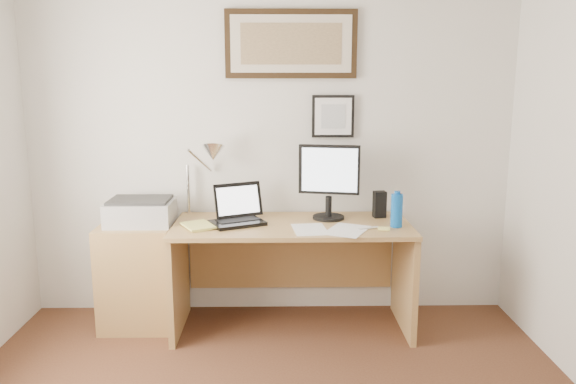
{
  "coord_description": "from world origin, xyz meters",
  "views": [
    {
      "loc": [
        0.06,
        -2.05,
        1.7
      ],
      "look_at": [
        0.12,
        1.43,
        1.01
      ],
      "focal_mm": 35.0,
      "sensor_mm": 36.0,
      "label": 1
    }
  ],
  "objects_px": {
    "water_bottle": "(397,211)",
    "lcd_monitor": "(329,178)",
    "printer": "(141,212)",
    "book": "(185,228)",
    "desk": "(292,253)",
    "side_cabinet": "(138,276)",
    "laptop": "(238,214)"
  },
  "relations": [
    {
      "from": "desk",
      "to": "side_cabinet",
      "type": "bearing_deg",
      "value": -178.11
    },
    {
      "from": "side_cabinet",
      "to": "water_bottle",
      "type": "bearing_deg",
      "value": -4.72
    },
    {
      "from": "lcd_monitor",
      "to": "laptop",
      "type": "bearing_deg",
      "value": -171.46
    },
    {
      "from": "side_cabinet",
      "to": "book",
      "type": "bearing_deg",
      "value": -25.25
    },
    {
      "from": "book",
      "to": "laptop",
      "type": "height_order",
      "value": "laptop"
    },
    {
      "from": "laptop",
      "to": "lcd_monitor",
      "type": "xyz_separation_m",
      "value": [
        0.63,
        0.09,
        0.23
      ]
    },
    {
      "from": "laptop",
      "to": "printer",
      "type": "bearing_deg",
      "value": 175.49
    },
    {
      "from": "book",
      "to": "lcd_monitor",
      "type": "height_order",
      "value": "lcd_monitor"
    },
    {
      "from": "book",
      "to": "lcd_monitor",
      "type": "bearing_deg",
      "value": 14.74
    },
    {
      "from": "book",
      "to": "printer",
      "type": "distance_m",
      "value": 0.4
    },
    {
      "from": "side_cabinet",
      "to": "lcd_monitor",
      "type": "relative_size",
      "value": 1.4
    },
    {
      "from": "book",
      "to": "desk",
      "type": "relative_size",
      "value": 0.15
    },
    {
      "from": "side_cabinet",
      "to": "book",
      "type": "distance_m",
      "value": 0.57
    },
    {
      "from": "water_bottle",
      "to": "laptop",
      "type": "distance_m",
      "value": 1.06
    },
    {
      "from": "side_cabinet",
      "to": "water_bottle",
      "type": "xyz_separation_m",
      "value": [
        1.76,
        -0.15,
        0.5
      ]
    },
    {
      "from": "book",
      "to": "water_bottle",
      "type": "bearing_deg",
      "value": 1.24
    },
    {
      "from": "book",
      "to": "desk",
      "type": "bearing_deg",
      "value": 16.75
    },
    {
      "from": "book",
      "to": "lcd_monitor",
      "type": "relative_size",
      "value": 0.47
    },
    {
      "from": "water_bottle",
      "to": "lcd_monitor",
      "type": "relative_size",
      "value": 0.43
    },
    {
      "from": "book",
      "to": "desk",
      "type": "distance_m",
      "value": 0.77
    },
    {
      "from": "printer",
      "to": "lcd_monitor",
      "type": "bearing_deg",
      "value": 1.83
    },
    {
      "from": "lcd_monitor",
      "to": "side_cabinet",
      "type": "bearing_deg",
      "value": -176.69
    },
    {
      "from": "side_cabinet",
      "to": "laptop",
      "type": "bearing_deg",
      "value": -1.41
    },
    {
      "from": "desk",
      "to": "laptop",
      "type": "relative_size",
      "value": 3.77
    },
    {
      "from": "side_cabinet",
      "to": "lcd_monitor",
      "type": "distance_m",
      "value": 1.49
    },
    {
      "from": "water_bottle",
      "to": "laptop",
      "type": "relative_size",
      "value": 0.52
    },
    {
      "from": "side_cabinet",
      "to": "lcd_monitor",
      "type": "bearing_deg",
      "value": 3.31
    },
    {
      "from": "desk",
      "to": "printer",
      "type": "distance_m",
      "value": 1.08
    },
    {
      "from": "lcd_monitor",
      "to": "printer",
      "type": "bearing_deg",
      "value": -178.17
    },
    {
      "from": "lcd_monitor",
      "to": "printer",
      "type": "height_order",
      "value": "lcd_monitor"
    },
    {
      "from": "lcd_monitor",
      "to": "book",
      "type": "bearing_deg",
      "value": -165.26
    },
    {
      "from": "side_cabinet",
      "to": "desk",
      "type": "bearing_deg",
      "value": 1.89
    }
  ]
}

